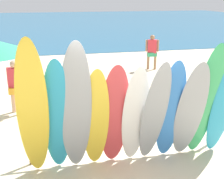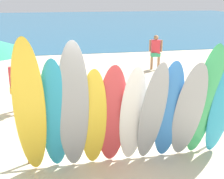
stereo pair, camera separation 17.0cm
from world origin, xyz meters
name	(u,v)px [view 1 (the left image)]	position (x,y,z in m)	size (l,w,h in m)	color
ground	(67,46)	(0.00, 14.00, 0.00)	(60.00, 60.00, 0.00)	beige
ocean_water	(54,22)	(0.00, 31.10, 0.01)	(60.00, 40.00, 0.02)	#235B7F
surfboard_rack	(127,129)	(0.00, 0.00, 0.55)	(3.96, 0.07, 0.67)	brown
surfboard_yellow_0	(33,112)	(-1.79, -0.62, 1.31)	(0.52, 0.08, 2.72)	yellow
surfboard_teal_1	(57,118)	(-1.39, -0.47, 1.12)	(0.50, 0.08, 2.29)	#289EC6
surfboard_grey_2	(76,110)	(-1.07, -0.52, 1.25)	(0.55, 0.07, 2.57)	#999EA3
surfboard_yellow_3	(96,119)	(-0.71, -0.43, 1.00)	(0.49, 0.06, 2.05)	yellow
surfboard_red_4	(115,116)	(-0.35, -0.40, 1.02)	(0.56, 0.06, 2.08)	#D13D42
surfboard_white_5	(135,116)	(0.02, -0.45, 1.01)	(0.49, 0.07, 2.07)	white
surfboard_grey_6	(154,114)	(0.36, -0.54, 1.06)	(0.49, 0.07, 2.20)	#999EA3
surfboard_blue_7	(170,111)	(0.71, -0.48, 1.05)	(0.51, 0.08, 2.15)	#337AD1
surfboard_grey_8	(190,112)	(1.08, -0.54, 1.04)	(0.58, 0.06, 2.16)	#999EA3
surfboard_green_9	(205,102)	(1.40, -0.50, 1.19)	(0.55, 0.08, 2.44)	#38B266
surfboard_teal_10	(224,104)	(1.81, -0.49, 1.11)	(0.53, 0.07, 2.26)	#289EC6
beachgoer_strolling	(15,83)	(-2.33, 2.85, 0.85)	(0.44, 0.40, 1.48)	tan
beachgoer_photographing	(152,50)	(3.04, 6.92, 0.86)	(0.54, 0.30, 1.49)	#9E704C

